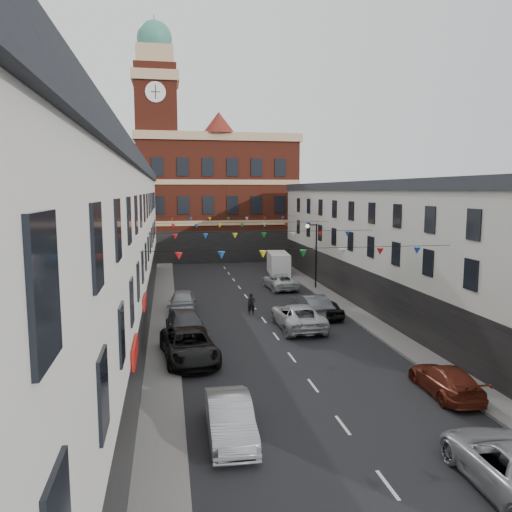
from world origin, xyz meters
TOP-DOWN VIEW (x-y plane):
  - ground at (0.00, 0.00)m, footprint 160.00×160.00m
  - pavement_left at (-6.90, 2.00)m, footprint 1.80×64.00m
  - pavement_right at (6.90, 2.00)m, footprint 1.80×64.00m
  - terrace_left at (-11.78, 1.00)m, footprint 8.40×56.00m
  - terrace_right at (11.78, 1.00)m, footprint 8.40×56.00m
  - civic_building at (0.00, 37.95)m, footprint 20.60×13.30m
  - clock_tower at (-7.50, 35.00)m, footprint 5.60×5.60m
  - distant_hill at (-4.00, 62.00)m, footprint 40.00×14.00m
  - street_lamp at (6.55, 14.00)m, footprint 1.10×0.36m
  - car_left_b at (-4.41, -12.22)m, footprint 1.66×4.61m
  - car_left_c at (-5.50, -3.47)m, footprint 3.27×6.05m
  - car_left_d at (-5.50, 0.55)m, footprint 2.65×5.62m
  - car_left_e at (-5.50, 7.29)m, footprint 2.19×4.82m
  - car_right_c at (5.50, -9.97)m, footprint 2.06×4.61m
  - car_right_d at (4.37, 3.96)m, footprint 2.09×4.21m
  - car_right_e at (3.60, 4.42)m, footprint 1.98×4.94m
  - car_right_f at (3.60, 14.60)m, footprint 2.65×5.26m
  - moving_car at (1.80, 1.56)m, footprint 2.73×5.91m
  - white_van at (5.26, 22.76)m, footprint 2.49×5.36m
  - pedestrian at (-0.61, 5.56)m, footprint 0.60×0.41m

SIDE VIEW (x-z plane):
  - ground at x=0.00m, z-range 0.00..0.00m
  - pavement_left at x=-6.90m, z-range 0.00..0.15m
  - pavement_right at x=6.90m, z-range 0.00..0.15m
  - car_right_c at x=5.50m, z-range 0.00..1.31m
  - car_right_d at x=4.37m, z-range 0.00..1.38m
  - car_right_f at x=3.60m, z-range 0.00..1.43m
  - car_left_b at x=-4.41m, z-range 0.00..1.51m
  - car_left_d at x=-5.50m, z-range 0.00..1.58m
  - pedestrian at x=-0.61m, z-range 0.00..1.59m
  - car_right_e at x=3.60m, z-range 0.00..1.60m
  - car_left_e at x=-5.50m, z-range 0.00..1.61m
  - car_left_c at x=-5.50m, z-range 0.00..1.61m
  - moving_car at x=1.80m, z-range 0.00..1.64m
  - white_van at x=5.26m, z-range 0.00..2.30m
  - street_lamp at x=6.55m, z-range 0.90..6.90m
  - terrace_right at x=11.78m, z-range 0.00..9.70m
  - distant_hill at x=-4.00m, z-range 0.00..10.00m
  - terrace_left at x=-11.78m, z-range 0.00..10.70m
  - civic_building at x=0.00m, z-range -1.11..17.39m
  - clock_tower at x=-7.50m, z-range -0.07..29.93m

